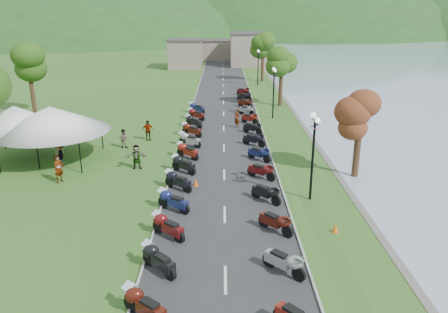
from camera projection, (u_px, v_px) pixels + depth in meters
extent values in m
cube|color=#313133|center=(224.00, 114.00, 46.36)|extent=(7.00, 120.00, 0.02)
cube|color=gray|center=(213.00, 51.00, 88.17)|extent=(18.00, 16.00, 5.00)
imported|color=slate|center=(60.00, 182.00, 28.11)|extent=(0.76, 0.82, 1.82)
imported|color=slate|center=(124.00, 148.00, 35.08)|extent=(0.81, 0.55, 1.53)
imported|color=slate|center=(61.00, 167.00, 30.79)|extent=(0.93, 1.23, 1.76)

